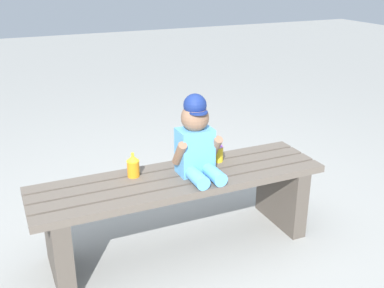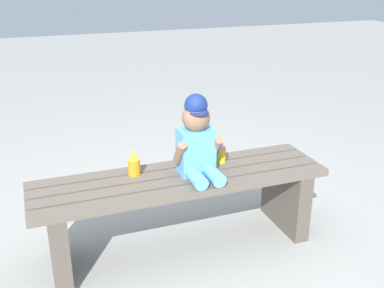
# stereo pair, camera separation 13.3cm
# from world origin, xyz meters

# --- Properties ---
(ground_plane) EXTENTS (16.00, 16.00, 0.00)m
(ground_plane) POSITION_xyz_m (0.00, 0.00, 0.00)
(ground_plane) COLOR #999993
(park_bench) EXTENTS (1.46, 0.38, 0.41)m
(park_bench) POSITION_xyz_m (0.00, 0.00, 0.28)
(park_bench) COLOR #60564C
(park_bench) RESTS_ON ground_plane
(child_figure) EXTENTS (0.23, 0.27, 0.40)m
(child_figure) POSITION_xyz_m (0.08, -0.01, 0.58)
(child_figure) COLOR #59A5E5
(child_figure) RESTS_ON park_bench
(sippy_cup_left) EXTENTS (0.06, 0.06, 0.12)m
(sippy_cup_left) POSITION_xyz_m (-0.21, 0.09, 0.47)
(sippy_cup_left) COLOR orange
(sippy_cup_left) RESTS_ON park_bench
(sippy_cup_right) EXTENTS (0.06, 0.06, 0.12)m
(sippy_cup_right) POSITION_xyz_m (0.25, 0.09, 0.47)
(sippy_cup_right) COLOR yellow
(sippy_cup_right) RESTS_ON park_bench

